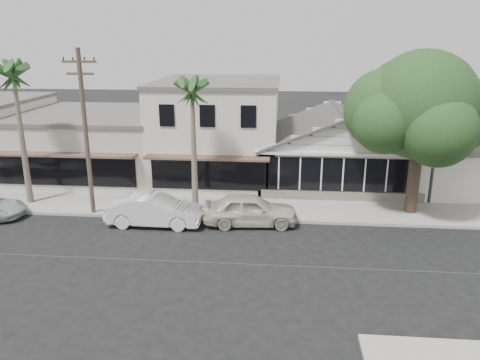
# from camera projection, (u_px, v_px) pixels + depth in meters

# --- Properties ---
(ground) EXTENTS (140.00, 140.00, 0.00)m
(ground) POSITION_uv_depth(u_px,v_px,m) (248.00, 264.00, 20.37)
(ground) COLOR black
(ground) RESTS_ON ground
(sidewalk_north) EXTENTS (90.00, 3.50, 0.15)m
(sidewalk_north) POSITION_uv_depth(u_px,v_px,m) (120.00, 205.00, 27.46)
(sidewalk_north) COLOR #9E9991
(sidewalk_north) RESTS_ON ground
(corner_shop) EXTENTS (10.40, 8.60, 5.10)m
(corner_shop) POSITION_uv_depth(u_px,v_px,m) (336.00, 145.00, 31.07)
(corner_shop) COLOR white
(corner_shop) RESTS_ON ground
(side_cottage) EXTENTS (6.00, 6.00, 3.00)m
(side_cottage) POSITION_uv_depth(u_px,v_px,m) (467.00, 168.00, 29.77)
(side_cottage) COLOR white
(side_cottage) RESTS_ON ground
(row_building_near) EXTENTS (8.00, 10.00, 6.50)m
(row_building_near) POSITION_uv_depth(u_px,v_px,m) (219.00, 131.00, 32.54)
(row_building_near) COLOR silver
(row_building_near) RESTS_ON ground
(row_building_midnear) EXTENTS (10.00, 10.00, 4.20)m
(row_building_midnear) POSITION_uv_depth(u_px,v_px,m) (95.00, 145.00, 33.64)
(row_building_midnear) COLOR silver
(row_building_midnear) RESTS_ON ground
(utility_pole) EXTENTS (1.80, 0.24, 9.00)m
(utility_pole) POSITION_uv_depth(u_px,v_px,m) (86.00, 130.00, 24.69)
(utility_pole) COLOR brown
(utility_pole) RESTS_ON ground
(car_0) EXTENTS (5.03, 2.37, 1.66)m
(car_0) POSITION_uv_depth(u_px,v_px,m) (250.00, 210.00, 24.48)
(car_0) COLOR beige
(car_0) RESTS_ON ground
(car_1) EXTENTS (4.98, 1.78, 1.64)m
(car_1) POSITION_uv_depth(u_px,v_px,m) (154.00, 210.00, 24.44)
(car_1) COLOR white
(car_1) RESTS_ON ground
(shade_tree) EXTENTS (8.08, 7.31, 8.97)m
(shade_tree) POSITION_uv_depth(u_px,v_px,m) (419.00, 108.00, 24.76)
(shade_tree) COLOR #47382B
(shade_tree) RESTS_ON ground
(palm_east) EXTENTS (2.97, 2.97, 7.94)m
(palm_east) POSITION_uv_depth(u_px,v_px,m) (192.00, 91.00, 24.61)
(palm_east) COLOR #726651
(palm_east) RESTS_ON ground
(palm_mid) EXTENTS (3.11, 3.11, 8.71)m
(palm_mid) POSITION_uv_depth(u_px,v_px,m) (13.00, 75.00, 25.55)
(palm_mid) COLOR #726651
(palm_mid) RESTS_ON ground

